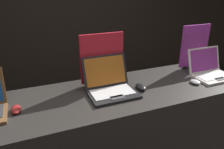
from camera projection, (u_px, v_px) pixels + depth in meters
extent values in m
cube|color=black|center=(62.00, 11.00, 3.09)|extent=(8.00, 0.05, 2.80)
cube|color=#282623|center=(112.00, 144.00, 1.86)|extent=(2.29, 0.66, 0.99)
ellipsoid|color=maroon|center=(16.00, 109.00, 1.42)|extent=(0.06, 0.11, 0.03)
cube|color=black|center=(113.00, 94.00, 1.62)|extent=(0.36, 0.25, 0.02)
cube|color=#B7B7B7|center=(112.00, 92.00, 1.63)|extent=(0.31, 0.17, 0.00)
cube|color=#3F3F42|center=(117.00, 97.00, 1.55)|extent=(0.10, 0.05, 0.00)
cube|color=black|center=(105.00, 71.00, 1.71)|extent=(0.36, 0.10, 0.24)
cube|color=#A5591E|center=(105.00, 71.00, 1.71)|extent=(0.32, 0.08, 0.21)
ellipsoid|color=black|center=(141.00, 87.00, 1.71)|extent=(0.07, 0.12, 0.04)
cube|color=black|center=(103.00, 82.00, 1.82)|extent=(0.20, 0.07, 0.02)
cube|color=red|center=(102.00, 58.00, 1.74)|extent=(0.36, 0.02, 0.39)
cube|color=silver|center=(214.00, 77.00, 1.91)|extent=(0.34, 0.22, 0.02)
cube|color=#B7B7B7|center=(213.00, 75.00, 1.92)|extent=(0.30, 0.16, 0.00)
cube|color=#3F3F42|center=(221.00, 79.00, 1.85)|extent=(0.10, 0.05, 0.00)
cube|color=silver|center=(204.00, 60.00, 1.99)|extent=(0.34, 0.08, 0.22)
cube|color=#8C338C|center=(205.00, 60.00, 1.98)|extent=(0.31, 0.06, 0.19)
ellipsoid|color=#B2B2B7|center=(195.00, 82.00, 1.81)|extent=(0.07, 0.10, 0.03)
cube|color=black|center=(191.00, 66.00, 2.16)|extent=(0.17, 0.07, 0.02)
cube|color=purple|center=(195.00, 46.00, 2.07)|extent=(0.30, 0.02, 0.40)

